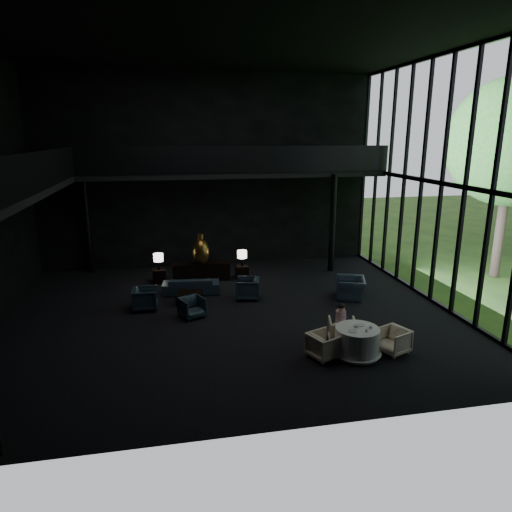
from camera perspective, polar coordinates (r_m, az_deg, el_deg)
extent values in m
cube|color=black|center=(14.57, -3.26, -7.33)|extent=(14.00, 12.00, 0.02)
cube|color=black|center=(13.71, -3.81, 25.35)|extent=(14.00, 12.00, 0.02)
cube|color=black|center=(19.51, -5.91, 10.41)|extent=(14.00, 0.04, 8.00)
cube|color=black|center=(7.73, 2.45, 3.58)|extent=(14.00, 0.04, 8.00)
cube|color=black|center=(14.10, -28.65, 6.95)|extent=(2.00, 12.00, 0.25)
cube|color=black|center=(18.64, -2.51, 10.27)|extent=(12.00, 2.00, 0.25)
cube|color=black|center=(13.78, -24.95, 9.76)|extent=(0.06, 12.00, 1.00)
cube|color=black|center=(17.61, -2.03, 11.95)|extent=(12.00, 0.06, 1.00)
cylinder|color=black|center=(19.66, -20.36, 3.70)|extent=(0.24, 0.24, 4.00)
cylinder|color=black|center=(18.90, 9.52, 4.02)|extent=(0.24, 0.24, 4.00)
cylinder|color=#382D23|center=(20.22, 28.40, 4.43)|extent=(0.36, 0.36, 4.90)
cube|color=black|center=(17.89, -6.87, -1.95)|extent=(2.21, 0.50, 0.70)
ellipsoid|color=olive|center=(17.48, -6.91, 0.53)|extent=(0.64, 0.64, 0.99)
cylinder|color=olive|center=(17.34, -6.97, 2.43)|extent=(0.22, 0.22, 0.20)
cube|color=black|center=(17.90, -11.99, -2.43)|extent=(0.49, 0.49, 0.54)
cylinder|color=black|center=(17.73, -12.06, -1.14)|extent=(0.11, 0.11, 0.32)
cylinder|color=white|center=(17.65, -12.12, -0.18)|extent=(0.37, 0.37, 0.30)
cube|color=black|center=(18.01, -1.76, -2.01)|extent=(0.48, 0.48, 0.53)
cylinder|color=black|center=(17.84, -1.75, -0.75)|extent=(0.11, 0.11, 0.33)
cylinder|color=white|center=(17.76, -1.76, 0.22)|extent=(0.37, 0.37, 0.30)
imported|color=#1D2C35|center=(16.49, -8.13, -3.36)|extent=(1.99, 0.74, 0.76)
imported|color=#223546|center=(15.28, -13.70, -5.06)|extent=(0.74, 0.79, 0.80)
imported|color=#1D2C41|center=(15.78, -1.08, -3.92)|extent=(0.92, 0.96, 0.83)
imported|color=#223642|center=(14.39, -8.00, -6.38)|extent=(0.80, 0.78, 0.64)
imported|color=#223642|center=(16.19, 11.77, -3.52)|extent=(1.03, 1.27, 0.96)
cube|color=black|center=(15.63, -8.31, -5.18)|extent=(0.94, 0.94, 0.36)
cylinder|color=white|center=(12.18, 12.49, -10.41)|extent=(1.13, 1.13, 0.75)
cone|color=white|center=(12.33, 12.41, -11.78)|extent=(1.28, 1.28, 0.10)
imported|color=beige|center=(12.84, 10.70, -9.10)|extent=(0.81, 0.78, 0.69)
imported|color=beige|center=(12.58, 16.76, -10.06)|extent=(0.81, 0.84, 0.67)
imported|color=beige|center=(11.93, 8.53, -10.93)|extent=(0.84, 0.86, 0.69)
cylinder|color=pink|center=(12.86, 10.54, -7.57)|extent=(0.28, 0.28, 0.40)
sphere|color=#D8A884|center=(12.75, 10.61, -6.33)|extent=(0.20, 0.20, 0.20)
ellipsoid|color=black|center=(12.74, 10.61, -6.21)|extent=(0.21, 0.21, 0.14)
cylinder|color=white|center=(11.82, 11.96, -9.16)|extent=(0.26, 0.26, 0.01)
cylinder|color=white|center=(12.22, 12.96, -8.41)|extent=(0.23, 0.23, 0.01)
cylinder|color=white|center=(12.07, 13.95, -8.77)|extent=(0.17, 0.17, 0.01)
cylinder|color=white|center=(12.08, 14.14, -8.56)|extent=(0.10, 0.10, 0.06)
ellipsoid|color=white|center=(12.08, 12.43, -8.50)|extent=(0.14, 0.14, 0.07)
cylinder|color=#99999E|center=(11.85, 13.64, -9.05)|extent=(0.08, 0.08, 0.07)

